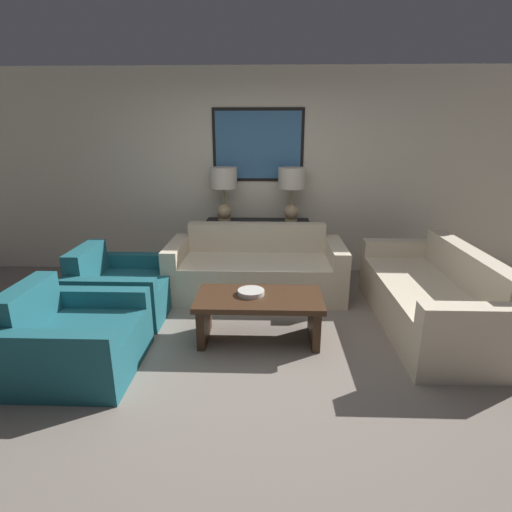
{
  "coord_description": "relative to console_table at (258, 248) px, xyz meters",
  "views": [
    {
      "loc": [
        0.15,
        -3.0,
        1.88
      ],
      "look_at": [
        0.02,
        0.91,
        0.65
      ],
      "focal_mm": 28.0,
      "sensor_mm": 36.0,
      "label": 1
    }
  ],
  "objects": [
    {
      "name": "ground_plane",
      "position": [
        0.0,
        -2.13,
        -0.38
      ],
      "size": [
        20.0,
        20.0,
        0.0
      ],
      "primitive_type": "plane",
      "color": "slate"
    },
    {
      "name": "back_wall",
      "position": [
        0.0,
        0.27,
        0.96
      ],
      "size": [
        7.99,
        0.12,
        2.65
      ],
      "color": "beige",
      "rests_on": "ground_plane"
    },
    {
      "name": "console_table",
      "position": [
        0.0,
        0.0,
        0.0
      ],
      "size": [
        1.35,
        0.38,
        0.75
      ],
      "color": "black",
      "rests_on": "ground_plane"
    },
    {
      "name": "table_lamp_left",
      "position": [
        -0.44,
        0.0,
        0.85
      ],
      "size": [
        0.35,
        0.35,
        0.69
      ],
      "color": "tan",
      "rests_on": "console_table"
    },
    {
      "name": "table_lamp_right",
      "position": [
        0.44,
        0.0,
        0.85
      ],
      "size": [
        0.35,
        0.35,
        0.69
      ],
      "color": "tan",
      "rests_on": "console_table"
    },
    {
      "name": "couch_by_back_wall",
      "position": [
        0.0,
        -0.64,
        -0.09
      ],
      "size": [
        2.05,
        0.88,
        0.79
      ],
      "color": "beige",
      "rests_on": "ground_plane"
    },
    {
      "name": "couch_by_side",
      "position": [
        1.77,
        -1.42,
        -0.09
      ],
      "size": [
        0.88,
        2.05,
        0.79
      ],
      "color": "beige",
      "rests_on": "ground_plane"
    },
    {
      "name": "coffee_table",
      "position": [
        0.07,
        -1.77,
        -0.06
      ],
      "size": [
        1.15,
        0.6,
        0.44
      ],
      "color": "#3D2616",
      "rests_on": "ground_plane"
    },
    {
      "name": "decorative_bowl",
      "position": [
        -0.01,
        -1.73,
        0.08
      ],
      "size": [
        0.25,
        0.25,
        0.04
      ],
      "color": "beige",
      "rests_on": "coffee_table"
    },
    {
      "name": "armchair_near_back_wall",
      "position": [
        -1.42,
        -1.24,
        -0.12
      ],
      "size": [
        0.93,
        0.96,
        0.73
      ],
      "color": "#1E5B66",
      "rests_on": "ground_plane"
    },
    {
      "name": "armchair_near_camera",
      "position": [
        -1.42,
        -2.3,
        -0.12
      ],
      "size": [
        0.93,
        0.96,
        0.73
      ],
      "color": "#1E5B66",
      "rests_on": "ground_plane"
    }
  ]
}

